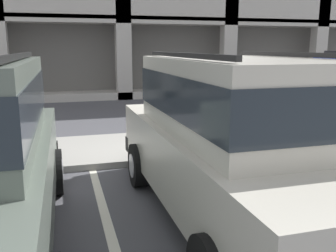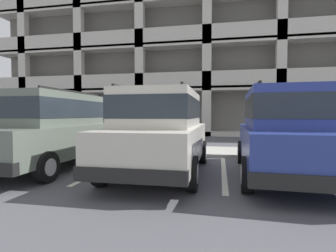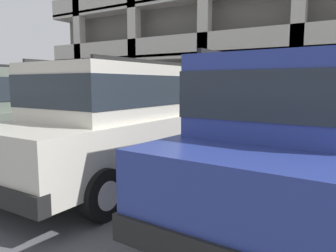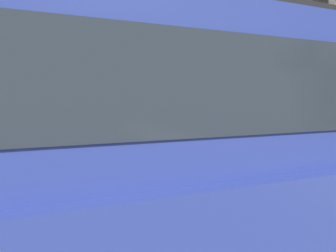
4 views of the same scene
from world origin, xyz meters
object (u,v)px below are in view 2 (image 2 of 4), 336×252
object	(u,v)px
parking_garage	(210,60)
red_sedan	(51,127)
silver_suv	(162,128)
fire_hydrant	(83,140)
dark_hatchback	(286,129)
parking_meter_far	(18,124)
parking_meter_near	(172,121)

from	to	relation	value
parking_garage	red_sedan	bearing A→B (deg)	-102.20
silver_suv	fire_hydrant	distance (m)	4.71
silver_suv	dark_hatchback	size ratio (longest dim) A/B	0.98
red_sedan	fire_hydrant	xyz separation A→B (m)	(-0.68, 2.82, -0.62)
dark_hatchback	parking_meter_far	size ratio (longest dim) A/B	3.35
red_sedan	dark_hatchback	bearing A→B (deg)	0.89
parking_meter_near	silver_suv	bearing A→B (deg)	-85.51
parking_meter_far	parking_garage	size ratio (longest dim) A/B	0.05
silver_suv	red_sedan	bearing A→B (deg)	179.65
dark_hatchback	fire_hydrant	size ratio (longest dim) A/B	6.94
dark_hatchback	parking_meter_far	distance (m)	9.42
parking_meter_near	parking_garage	xyz separation A→B (m)	(0.73, 13.90, 4.84)
parking_meter_far	fire_hydrant	distance (m)	2.62
parking_meter_near	red_sedan	bearing A→B (deg)	-138.24
parking_meter_near	parking_garage	world-z (taller)	parking_garage
red_sedan	parking_meter_near	bearing A→B (deg)	42.25
silver_suv	parking_garage	xyz separation A→B (m)	(0.53, 16.45, 4.95)
silver_suv	parking_meter_near	bearing A→B (deg)	94.62
parking_meter_far	parking_garage	world-z (taller)	parking_garage
parking_meter_near	parking_meter_far	xyz separation A→B (m)	(-6.04, -0.00, -0.12)
red_sedan	fire_hydrant	world-z (taller)	red_sedan
red_sedan	parking_garage	xyz separation A→B (m)	(3.55, 16.42, 4.95)
dark_hatchback	parking_meter_far	xyz separation A→B (m)	(-9.09, 2.48, -0.01)
parking_meter_far	fire_hydrant	xyz separation A→B (m)	(2.53, 0.30, -0.61)
dark_hatchback	fire_hydrant	xyz separation A→B (m)	(-6.56, 2.78, -0.62)
silver_suv	fire_hydrant	xyz separation A→B (m)	(-3.71, 2.84, -0.62)
red_sedan	parking_meter_far	distance (m)	4.09
dark_hatchback	parking_meter_far	world-z (taller)	dark_hatchback
silver_suv	fire_hydrant	size ratio (longest dim) A/B	6.83
silver_suv	fire_hydrant	world-z (taller)	silver_suv
parking_meter_far	parking_garage	distance (m)	16.24
dark_hatchback	parking_garage	bearing A→B (deg)	100.61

